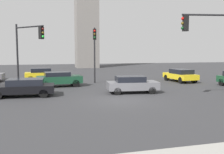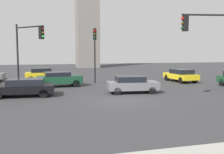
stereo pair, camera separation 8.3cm
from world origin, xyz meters
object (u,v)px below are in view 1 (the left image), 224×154
(car_0, at_px, (132,84))
(car_6, at_px, (24,87))
(traffic_light_1, at_px, (28,43))
(traffic_light_0, at_px, (213,38))
(car_7, at_px, (59,79))
(car_3, at_px, (42,74))
(traffic_light_2, at_px, (95,44))
(car_2, at_px, (180,75))

(car_0, bearing_deg, car_6, -177.79)
(traffic_light_1, bearing_deg, car_6, -47.53)
(traffic_light_0, height_order, car_7, traffic_light_0)
(traffic_light_1, xyz_separation_m, car_0, (8.11, -3.38, -3.31))
(traffic_light_0, height_order, car_3, traffic_light_0)
(car_0, xyz_separation_m, car_6, (-8.38, 0.57, -0.02))
(traffic_light_2, xyz_separation_m, car_7, (-3.58, -0.49, -3.30))
(car_3, bearing_deg, traffic_light_1, -99.05)
(car_0, relative_size, car_6, 0.91)
(traffic_light_1, xyz_separation_m, car_6, (-0.27, -2.81, -3.32))
(car_2, height_order, car_3, car_3)
(traffic_light_0, xyz_separation_m, car_0, (-3.88, 4.80, -3.53))
(car_3, relative_size, car_6, 0.84)
(traffic_light_0, relative_size, car_2, 1.37)
(traffic_light_0, bearing_deg, car_6, -13.51)
(car_2, bearing_deg, car_6, 103.89)
(traffic_light_0, distance_m, car_6, 13.84)
(car_3, bearing_deg, traffic_light_0, -55.68)
(car_7, bearing_deg, traffic_light_1, -149.44)
(car_3, bearing_deg, car_6, -98.39)
(car_2, height_order, car_7, car_7)
(car_2, distance_m, car_3, 15.60)
(car_2, height_order, car_6, car_2)
(car_0, bearing_deg, traffic_light_2, 114.96)
(traffic_light_1, xyz_separation_m, car_7, (2.57, 1.86, -3.26))
(traffic_light_2, bearing_deg, car_0, 29.47)
(traffic_light_1, relative_size, car_3, 1.45)
(car_7, bearing_deg, car_2, -3.09)
(traffic_light_1, height_order, car_0, traffic_light_1)
(car_7, bearing_deg, car_6, -126.65)
(traffic_light_0, bearing_deg, traffic_light_2, -50.84)
(car_3, height_order, car_7, car_3)
(traffic_light_1, bearing_deg, car_0, 25.33)
(car_0, bearing_deg, traffic_light_1, 163.48)
(traffic_light_0, relative_size, car_3, 1.51)
(traffic_light_0, distance_m, car_2, 11.76)
(traffic_light_1, bearing_deg, car_3, 130.10)
(car_7, bearing_deg, traffic_light_2, 2.43)
(traffic_light_0, height_order, car_6, traffic_light_0)
(car_0, bearing_deg, traffic_light_0, -44.91)
(traffic_light_1, distance_m, traffic_light_2, 6.59)
(car_6, bearing_deg, traffic_light_2, -138.38)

